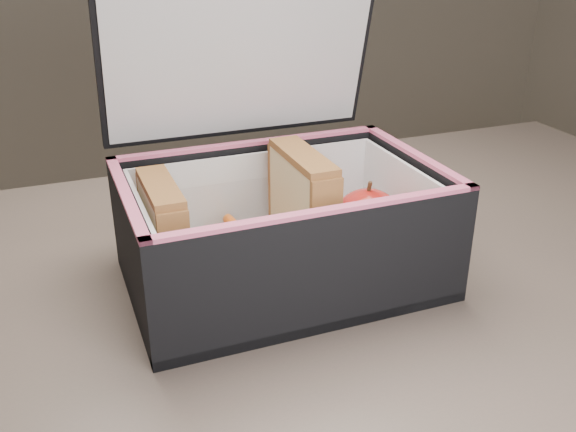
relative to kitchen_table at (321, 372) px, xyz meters
name	(u,v)px	position (x,y,z in m)	size (l,w,h in m)	color
kitchen_table	(321,372)	(0.00, 0.00, 0.00)	(1.20, 0.80, 0.75)	brown
lunch_bag	(281,220)	(-0.03, 0.05, 0.15)	(0.30, 0.24, 0.30)	black
plastic_tub	(237,244)	(-0.07, 0.04, 0.14)	(0.18, 0.13, 0.07)	white
sandwich_left	(164,238)	(-0.14, 0.04, 0.16)	(0.03, 0.09, 0.11)	#D5B786
sandwich_right	(302,210)	(0.00, 0.04, 0.16)	(0.03, 0.11, 0.12)	#D5B786
carrot_sticks	(244,257)	(-0.07, 0.04, 0.12)	(0.04, 0.14, 0.03)	orange
paper_napkin	(362,248)	(0.06, 0.04, 0.11)	(0.07, 0.08, 0.01)	white
red_apple	(368,220)	(0.06, 0.04, 0.14)	(0.08, 0.08, 0.07)	maroon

